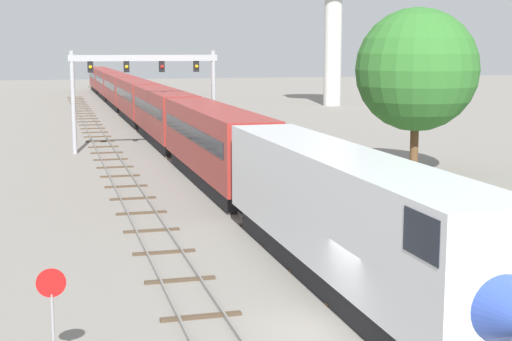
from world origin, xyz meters
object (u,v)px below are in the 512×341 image
object	(u,v)px
passenger_train	(136,99)
trackside_tree_left	(417,70)
signal_gantry	(145,78)
stop_sign	(52,306)

from	to	relation	value
passenger_train	trackside_tree_left	size ratio (longest dim) A/B	13.62
signal_gantry	stop_sign	distance (m)	44.43
passenger_train	trackside_tree_left	distance (m)	46.34
passenger_train	signal_gantry	size ratio (longest dim) A/B	12.53
passenger_train	signal_gantry	bearing A→B (deg)	-94.72
trackside_tree_left	passenger_train	bearing A→B (deg)	107.20
stop_sign	trackside_tree_left	bearing A→B (deg)	48.54
stop_sign	trackside_tree_left	xyz separation A→B (m)	(23.64, 26.76, 5.17)
stop_sign	trackside_tree_left	world-z (taller)	trackside_tree_left
passenger_train	trackside_tree_left	xyz separation A→B (m)	(13.64, -44.06, 4.43)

